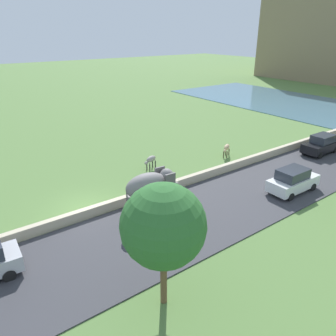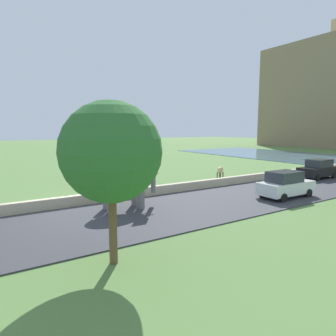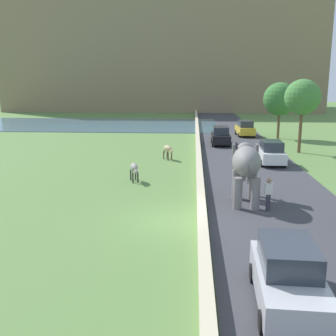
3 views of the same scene
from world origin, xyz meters
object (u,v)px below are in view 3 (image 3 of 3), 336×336
at_px(elephant, 246,164).
at_px(cow_tan, 168,149).
at_px(car_white, 271,153).
at_px(person_beside_elephant, 268,194).
at_px(car_silver, 288,276).
at_px(cow_grey, 134,168).
at_px(car_black, 221,136).
at_px(car_yellow, 245,128).

xyz_separation_m(elephant, cow_tan, (-4.67, 11.38, -1.20)).
xyz_separation_m(elephant, car_white, (3.14, 10.05, -1.14)).
xyz_separation_m(elephant, person_beside_elephant, (0.96, -1.21, -1.16)).
height_order(elephant, car_white, elephant).
height_order(elephant, car_silver, elephant).
relative_size(elephant, cow_grey, 2.47).
height_order(car_white, cow_tan, car_white).
bearing_deg(car_black, car_silver, -90.00).
bearing_deg(car_yellow, car_silver, -95.10).
relative_size(car_white, car_silver, 0.99).
bearing_deg(elephant, car_yellow, 83.05).
bearing_deg(cow_grey, car_silver, -65.40).
relative_size(person_beside_elephant, car_silver, 0.40).
bearing_deg(elephant, car_black, 90.04).
distance_m(person_beside_elephant, car_black, 20.36).
bearing_deg(person_beside_elephant, car_white, 79.06).
xyz_separation_m(car_silver, car_yellow, (3.15, 35.31, 0.00)).
xyz_separation_m(car_yellow, cow_grey, (-9.43, -21.59, -0.06)).
height_order(car_black, cow_grey, car_black).
bearing_deg(car_silver, person_beside_elephant, 83.39).
bearing_deg(car_yellow, person_beside_elephant, -94.63).
bearing_deg(car_yellow, cow_grey, -113.60).
bearing_deg(car_black, cow_tan, -120.99).
distance_m(elephant, car_black, 19.16).
bearing_deg(person_beside_elephant, car_yellow, 85.37).
height_order(car_black, car_yellow, same).
relative_size(person_beside_elephant, cow_grey, 1.15).
bearing_deg(car_silver, elephant, 89.94).
height_order(car_silver, car_black, same).
relative_size(car_silver, car_yellow, 1.00).
relative_size(person_beside_elephant, car_yellow, 0.40).
distance_m(car_silver, car_yellow, 35.45).
bearing_deg(cow_tan, person_beside_elephant, -65.93).
distance_m(person_beside_elephant, car_white, 11.48).
distance_m(car_silver, cow_grey, 15.09).
bearing_deg(car_black, cow_grey, -112.75).
bearing_deg(cow_tan, car_black, 59.01).
xyz_separation_m(car_white, cow_grey, (-9.43, -5.90, -0.06)).
bearing_deg(cow_grey, cow_tan, 77.32).
height_order(person_beside_elephant, car_white, car_white).
distance_m(car_white, cow_tan, 7.91).
distance_m(car_yellow, cow_grey, 23.56).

